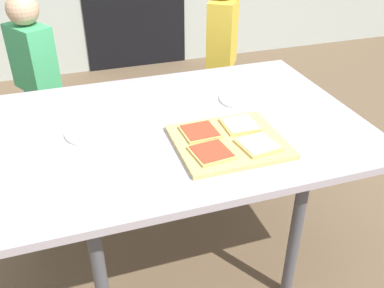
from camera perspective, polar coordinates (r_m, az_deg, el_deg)
ground_plane at (r=2.07m, az=-2.02°, el=-14.14°), size 16.00×16.00×0.00m
dining_table at (r=1.67m, az=-2.42°, el=0.96°), size 1.46×0.98×0.68m
cutting_board at (r=1.52m, az=4.95°, el=0.33°), size 0.38×0.34×0.02m
pizza_slice_far_right at (r=1.61m, az=6.46°, el=2.60°), size 0.13×0.13×0.01m
pizza_slice_far_left at (r=1.55m, az=1.06°, el=1.68°), size 0.13×0.13×0.01m
pizza_slice_near_left at (r=1.43m, az=2.61°, el=-1.12°), size 0.14×0.14×0.01m
pizza_slice_near_right at (r=1.49m, az=8.84°, el=-0.06°), size 0.14×0.15×0.01m
plate_white_right at (r=1.85m, az=6.81°, el=6.04°), size 0.20×0.20×0.01m
plate_white_left at (r=1.63m, az=-13.20°, el=1.58°), size 0.20×0.20×0.01m
child_left at (r=2.41m, az=-20.03°, el=8.05°), size 0.24×0.28×1.04m
child_right at (r=2.55m, az=4.01°, el=11.92°), size 0.25×0.28×1.09m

